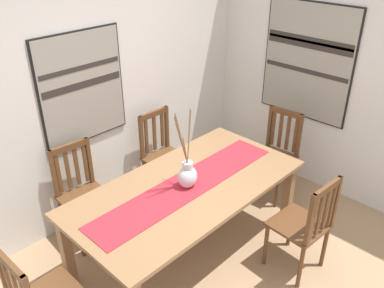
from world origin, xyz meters
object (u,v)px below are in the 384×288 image
at_px(dining_table, 187,194).
at_px(centerpiece_vase, 187,175).
at_px(chair_2, 276,153).
at_px(painting_on_back_wall, 82,88).
at_px(chair_3, 163,154).
at_px(chair_1, 305,224).
at_px(chair_4, 82,192).
at_px(painting_on_side_wall, 307,62).

xyz_separation_m(dining_table, centerpiece_vase, (-0.01, -0.02, 0.21)).
height_order(chair_2, painting_on_back_wall, painting_on_back_wall).
bearing_deg(painting_on_back_wall, chair_3, -20.50).
xyz_separation_m(chair_1, chair_2, (0.84, 0.84, 0.00)).
distance_m(centerpiece_vase, painting_on_back_wall, 1.27).
bearing_deg(painting_on_back_wall, chair_4, -140.29).
relative_size(dining_table, centerpiece_vase, 2.90).
bearing_deg(chair_2, chair_1, -134.87).
xyz_separation_m(chair_1, chair_3, (-0.03, 1.71, -0.00)).
height_order(chair_4, painting_on_side_wall, painting_on_side_wall).
relative_size(centerpiece_vase, chair_4, 0.74).
bearing_deg(chair_1, chair_2, 45.13).
height_order(chair_1, chair_4, chair_1).
distance_m(centerpiece_vase, chair_1, 1.07).
height_order(centerpiece_vase, painting_on_back_wall, painting_on_back_wall).
height_order(dining_table, chair_3, chair_3).
bearing_deg(chair_2, centerpiece_vase, -179.70).
xyz_separation_m(chair_2, painting_on_back_wall, (-1.59, 1.14, 0.89)).
distance_m(dining_table, centerpiece_vase, 0.21).
bearing_deg(dining_table, painting_on_back_wall, 100.48).
height_order(centerpiece_vase, chair_2, centerpiece_vase).
distance_m(chair_3, painting_on_side_wall, 1.83).
bearing_deg(chair_2, painting_on_back_wall, 144.34).
xyz_separation_m(chair_1, painting_on_back_wall, (-0.75, 1.98, 0.89)).
relative_size(chair_4, painting_on_back_wall, 0.93).
height_order(dining_table, chair_2, chair_2).
distance_m(chair_1, chair_2, 1.19).
relative_size(dining_table, painting_on_side_wall, 1.67).
relative_size(centerpiece_vase, chair_1, 0.74).
bearing_deg(chair_4, dining_table, -60.38).
relative_size(painting_on_back_wall, painting_on_side_wall, 0.83).
distance_m(chair_4, painting_on_side_wall, 2.66).
distance_m(chair_1, chair_3, 1.71).
height_order(centerpiece_vase, painting_on_side_wall, painting_on_side_wall).
distance_m(dining_table, chair_4, 1.03).
bearing_deg(chair_2, chair_4, 154.58).
xyz_separation_m(dining_table, chair_1, (0.54, -0.85, -0.16)).
distance_m(chair_2, chair_3, 1.23).
bearing_deg(painting_on_side_wall, centerpiece_vase, -178.80).
relative_size(chair_2, chair_3, 1.00).
distance_m(dining_table, painting_on_back_wall, 1.36).
bearing_deg(dining_table, chair_4, 119.62).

